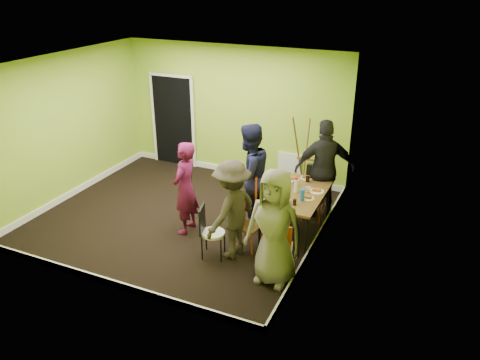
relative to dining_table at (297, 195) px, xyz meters
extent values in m
plane|color=black|center=(-2.05, -0.33, -0.70)|extent=(5.00, 5.00, 0.00)
cube|color=#A0C332|center=(-2.05, 1.92, 0.70)|extent=(5.00, 0.04, 2.80)
cube|color=#A0C332|center=(-2.05, -2.58, 0.70)|extent=(5.00, 0.04, 2.80)
cube|color=#A0C332|center=(-4.55, -0.33, 0.70)|extent=(0.04, 4.50, 2.80)
cube|color=#A0C332|center=(0.45, -0.33, 0.70)|extent=(0.04, 4.50, 2.80)
cube|color=white|center=(-2.05, -0.33, 2.10)|extent=(5.00, 4.50, 0.04)
cube|color=black|center=(-3.55, 1.89, 0.32)|extent=(1.00, 0.05, 2.04)
cube|color=white|center=(-0.75, 1.89, -0.30)|extent=(0.50, 0.04, 0.55)
cylinder|color=black|center=(-0.39, -0.69, -0.34)|extent=(0.04, 0.04, 0.71)
cylinder|color=black|center=(0.39, -0.69, -0.34)|extent=(0.04, 0.04, 0.71)
cylinder|color=black|center=(-0.39, 0.69, -0.34)|extent=(0.04, 0.04, 0.71)
cylinder|color=black|center=(0.39, 0.69, -0.34)|extent=(0.04, 0.04, 0.71)
cube|color=brown|center=(0.00, 0.00, 0.03)|extent=(0.90, 1.50, 0.04)
cylinder|color=#E24615|center=(-0.73, 0.10, -0.46)|extent=(0.03, 0.03, 0.46)
cylinder|color=#E24615|center=(-0.63, -0.23, -0.46)|extent=(0.03, 0.03, 0.46)
cylinder|color=#E24615|center=(-0.40, 0.21, -0.46)|extent=(0.03, 0.03, 0.46)
cylinder|color=#E24615|center=(-0.29, -0.13, -0.46)|extent=(0.03, 0.03, 0.46)
cube|color=brown|center=(-0.51, -0.01, -0.23)|extent=(0.51, 0.51, 0.04)
cube|color=#E24615|center=(-0.70, -0.07, 0.04)|extent=(0.15, 0.38, 0.51)
cylinder|color=#E24615|center=(-0.66, -0.66, -0.49)|extent=(0.02, 0.02, 0.41)
cylinder|color=#E24615|center=(-0.71, -0.96, -0.49)|extent=(0.02, 0.02, 0.41)
cylinder|color=#E24615|center=(-0.36, -0.70, -0.49)|extent=(0.02, 0.02, 0.41)
cylinder|color=#E24615|center=(-0.40, -1.00, -0.49)|extent=(0.02, 0.02, 0.41)
cube|color=brown|center=(-0.53, -0.83, -0.28)|extent=(0.41, 0.41, 0.04)
cube|color=#E24615|center=(-0.70, -0.81, -0.04)|extent=(0.07, 0.35, 0.46)
cylinder|color=#E24615|center=(0.31, 0.71, -0.48)|extent=(0.02, 0.02, 0.43)
cylinder|color=#E24615|center=(-0.02, 0.70, -0.48)|extent=(0.02, 0.02, 0.43)
cylinder|color=#E24615|center=(0.32, 0.39, -0.48)|extent=(0.02, 0.02, 0.43)
cylinder|color=#E24615|center=(-0.01, 0.38, -0.48)|extent=(0.02, 0.02, 0.43)
cube|color=brown|center=(0.15, 0.55, -0.27)|extent=(0.40, 0.40, 0.04)
cube|color=#E24615|center=(0.14, 0.73, -0.01)|extent=(0.36, 0.04, 0.48)
cylinder|color=#E24615|center=(0.04, -1.38, -0.50)|extent=(0.02, 0.02, 0.39)
cylinder|color=#E24615|center=(0.33, -1.30, -0.50)|extent=(0.02, 0.02, 0.39)
cylinder|color=#E24615|center=(-0.04, -1.09, -0.50)|extent=(0.02, 0.02, 0.39)
cylinder|color=#E24615|center=(0.25, -1.01, -0.50)|extent=(0.02, 0.02, 0.39)
cube|color=brown|center=(0.14, -1.20, -0.30)|extent=(0.43, 0.43, 0.04)
cube|color=#E24615|center=(0.19, -1.36, -0.06)|extent=(0.33, 0.11, 0.44)
cylinder|color=black|center=(-1.13, -1.14, -0.50)|extent=(0.02, 0.02, 0.40)
cylinder|color=black|center=(-1.06, -1.43, -0.50)|extent=(0.02, 0.02, 0.40)
cylinder|color=black|center=(-0.84, -1.07, -0.50)|extent=(0.02, 0.02, 0.40)
cylinder|color=black|center=(-0.77, -1.36, -0.50)|extent=(0.02, 0.02, 0.40)
cylinder|color=white|center=(-0.95, -1.25, -0.29)|extent=(0.37, 0.37, 0.04)
cube|color=black|center=(-1.11, -1.29, -0.06)|extent=(0.11, 0.33, 0.44)
cylinder|color=brown|center=(-0.47, 1.55, 0.11)|extent=(0.23, 0.38, 1.62)
cylinder|color=brown|center=(-0.05, 1.55, 0.11)|extent=(0.23, 0.38, 1.62)
cylinder|color=brown|center=(-0.26, 1.32, 0.11)|extent=(0.03, 0.37, 1.58)
cube|color=brown|center=(-0.26, 1.51, 0.06)|extent=(0.44, 0.04, 0.04)
cylinder|color=white|center=(-0.24, 0.47, 0.06)|extent=(0.26, 0.26, 0.01)
cylinder|color=white|center=(-0.33, -0.44, 0.06)|extent=(0.23, 0.23, 0.01)
cylinder|color=white|center=(-0.02, 0.62, 0.06)|extent=(0.23, 0.23, 0.01)
cylinder|color=white|center=(-0.06, -0.51, 0.06)|extent=(0.23, 0.23, 0.01)
cylinder|color=white|center=(0.29, 0.17, 0.06)|extent=(0.25, 0.25, 0.01)
cylinder|color=white|center=(0.22, -0.15, 0.06)|extent=(0.23, 0.23, 0.01)
cylinder|color=white|center=(-0.03, 0.00, 0.17)|extent=(0.07, 0.07, 0.24)
cylinder|color=blue|center=(0.16, -0.25, 0.15)|extent=(0.07, 0.07, 0.20)
cylinder|color=#E24615|center=(-0.08, 0.20, 0.09)|extent=(0.04, 0.04, 0.08)
cylinder|color=black|center=(-0.13, 0.28, 0.10)|extent=(0.07, 0.07, 0.09)
cylinder|color=black|center=(0.03, 0.49, 0.11)|extent=(0.07, 0.07, 0.10)
cylinder|color=black|center=(0.10, -0.46, 0.11)|extent=(0.06, 0.06, 0.10)
imported|color=white|center=(-0.24, -0.16, 0.11)|extent=(0.13, 0.13, 0.10)
imported|color=white|center=(0.15, 0.10, 0.10)|extent=(0.09, 0.09, 0.08)
imported|color=#580F36|center=(-1.73, -0.74, 0.12)|extent=(0.41, 0.61, 1.63)
imported|color=black|center=(-0.86, -0.05, 0.23)|extent=(1.00, 1.11, 1.85)
imported|color=#312921|center=(-0.69, -1.10, 0.11)|extent=(0.83, 1.15, 1.60)
imported|color=black|center=(0.25, 0.79, 0.22)|extent=(1.16, 0.85, 1.82)
imported|color=gray|center=(0.13, -1.46, 0.18)|extent=(0.89, 0.62, 1.75)
camera|label=1|loc=(2.00, -6.84, 3.45)|focal=35.00mm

